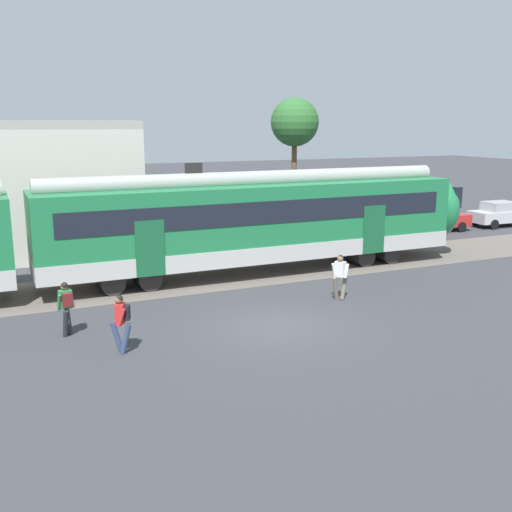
{
  "coord_description": "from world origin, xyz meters",
  "views": [
    {
      "loc": [
        -7.91,
        -16.11,
        6.22
      ],
      "look_at": [
        0.7,
        2.99,
        1.6
      ],
      "focal_mm": 42.0,
      "sensor_mm": 36.0,
      "label": 1
    }
  ],
  "objects_px": {
    "pedestrian_red": "(121,319)",
    "pedestrian_white": "(340,273)",
    "parked_car_silver": "(501,214)",
    "parked_car_red": "(436,218)",
    "commuter_train": "(43,236)",
    "pedestrian_green": "(66,304)"
  },
  "relations": [
    {
      "from": "pedestrian_red",
      "to": "parked_car_silver",
      "type": "xyz_separation_m",
      "value": [
        25.97,
        11.52,
        -0.21
      ]
    },
    {
      "from": "pedestrian_green",
      "to": "pedestrian_white",
      "type": "relative_size",
      "value": 1.0
    },
    {
      "from": "pedestrian_green",
      "to": "parked_car_red",
      "type": "distance_m",
      "value": 24.28
    },
    {
      "from": "pedestrian_green",
      "to": "parked_car_silver",
      "type": "distance_m",
      "value": 28.8
    },
    {
      "from": "pedestrian_green",
      "to": "parked_car_red",
      "type": "xyz_separation_m",
      "value": [
        22.26,
        9.69,
        -0.21
      ]
    },
    {
      "from": "commuter_train",
      "to": "pedestrian_green",
      "type": "distance_m",
      "value": 5.04
    },
    {
      "from": "pedestrian_green",
      "to": "pedestrian_red",
      "type": "relative_size",
      "value": 1.0
    },
    {
      "from": "parked_car_silver",
      "to": "parked_car_red",
      "type": "bearing_deg",
      "value": 177.64
    },
    {
      "from": "pedestrian_white",
      "to": "parked_car_red",
      "type": "xyz_separation_m",
      "value": [
        12.76,
        9.79,
        -0.21
      ]
    },
    {
      "from": "commuter_train",
      "to": "pedestrian_green",
      "type": "height_order",
      "value": "commuter_train"
    },
    {
      "from": "pedestrian_green",
      "to": "parked_car_red",
      "type": "bearing_deg",
      "value": 23.53
    },
    {
      "from": "pedestrian_red",
      "to": "parked_car_silver",
      "type": "distance_m",
      "value": 28.42
    },
    {
      "from": "pedestrian_white",
      "to": "parked_car_silver",
      "type": "bearing_deg",
      "value": 28.45
    },
    {
      "from": "parked_car_silver",
      "to": "pedestrian_green",
      "type": "bearing_deg",
      "value": -160.76
    },
    {
      "from": "parked_car_red",
      "to": "parked_car_silver",
      "type": "xyz_separation_m",
      "value": [
        4.93,
        -0.2,
        0.0
      ]
    },
    {
      "from": "commuter_train",
      "to": "pedestrian_white",
      "type": "height_order",
      "value": "commuter_train"
    },
    {
      "from": "pedestrian_green",
      "to": "parked_car_red",
      "type": "height_order",
      "value": "pedestrian_green"
    },
    {
      "from": "pedestrian_red",
      "to": "pedestrian_white",
      "type": "height_order",
      "value": "same"
    },
    {
      "from": "pedestrian_white",
      "to": "parked_car_red",
      "type": "relative_size",
      "value": 0.41
    },
    {
      "from": "pedestrian_white",
      "to": "pedestrian_green",
      "type": "bearing_deg",
      "value": 179.42
    },
    {
      "from": "pedestrian_red",
      "to": "pedestrian_white",
      "type": "bearing_deg",
      "value": 13.15
    },
    {
      "from": "pedestrian_green",
      "to": "parked_car_silver",
      "type": "relative_size",
      "value": 0.41
    }
  ]
}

